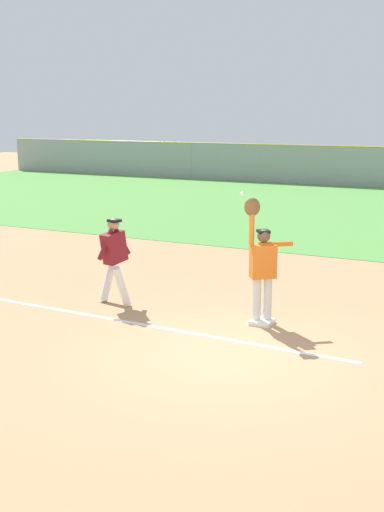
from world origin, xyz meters
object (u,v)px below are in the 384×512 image
baseball (242,193)px  parked_car_blue (352,166)px  fielder (262,263)px  runner (114,255)px  first_base (262,322)px

baseball → parked_car_blue: size_ratio=0.02×
fielder → parked_car_blue: 27.45m
parked_car_blue → runner: bearing=-89.6°
fielder → runner: (-3.01, -0.12, -0.12)m
first_base → runner: bearing=-178.1°
first_base → fielder: 1.08m
parked_car_blue → baseball: bearing=-84.1°
baseball → parked_car_blue: (-3.99, 27.24, -1.67)m
fielder → parked_car_blue: bearing=-27.2°
first_base → baseball: baseball is taller
baseball → fielder: bearing=21.8°
fielder → baseball: bearing=75.5°
fielder → baseball: (-0.34, -0.14, 1.23)m
first_base → parked_car_blue: parked_car_blue is taller
first_base → parked_car_blue: bearing=99.1°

